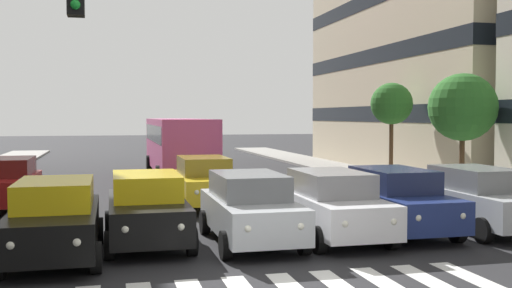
% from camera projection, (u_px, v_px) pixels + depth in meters
% --- Properties ---
extents(car_0, '(2.02, 4.44, 1.72)m').
position_uv_depth(car_0, '(479.00, 198.00, 16.25)').
color(car_0, '#B2B7BC').
rests_on(car_0, ground_plane).
extents(car_1, '(2.02, 4.44, 1.72)m').
position_uv_depth(car_1, '(396.00, 200.00, 15.88)').
color(car_1, navy).
rests_on(car_1, ground_plane).
extents(car_2, '(2.02, 4.44, 1.72)m').
position_uv_depth(car_2, '(332.00, 204.00, 15.13)').
color(car_2, silver).
rests_on(car_2, ground_plane).
extents(car_3, '(2.02, 4.44, 1.72)m').
position_uv_depth(car_3, '(250.00, 208.00, 14.58)').
color(car_3, '#B2B7BC').
rests_on(car_3, ground_plane).
extents(car_4, '(2.02, 4.44, 1.72)m').
position_uv_depth(car_4, '(147.00, 208.00, 14.51)').
color(car_4, black).
rests_on(car_4, ground_plane).
extents(car_5, '(2.02, 4.44, 1.72)m').
position_uv_depth(car_5, '(55.00, 219.00, 12.99)').
color(car_5, black).
rests_on(car_5, ground_plane).
extents(car_row2_0, '(2.02, 4.44, 1.72)m').
position_uv_depth(car_row2_0, '(7.00, 183.00, 19.95)').
color(car_row2_0, maroon).
rests_on(car_row2_0, ground_plane).
extents(car_row2_1, '(2.02, 4.44, 1.72)m').
position_uv_depth(car_row2_1, '(204.00, 181.00, 20.49)').
color(car_row2_1, gold).
rests_on(car_row2_1, ground_plane).
extents(bus_behind_traffic, '(2.78, 10.50, 3.00)m').
position_uv_depth(bus_behind_traffic, '(178.00, 142.00, 29.56)').
color(bus_behind_traffic, '#DB5193').
rests_on(bus_behind_traffic, ground_plane).
extents(street_tree_1, '(2.60, 2.60, 4.63)m').
position_uv_depth(street_tree_1, '(463.00, 107.00, 22.66)').
color(street_tree_1, '#513823').
rests_on(street_tree_1, sidewalk_left).
extents(street_tree_2, '(1.99, 1.99, 4.58)m').
position_uv_depth(street_tree_2, '(392.00, 104.00, 28.23)').
color(street_tree_2, '#513823').
rests_on(street_tree_2, sidewalk_left).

